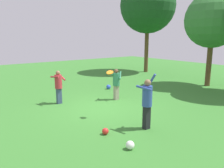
{
  "coord_description": "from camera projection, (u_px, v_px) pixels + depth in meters",
  "views": [
    {
      "loc": [
        8.08,
        -5.59,
        3.15
      ],
      "look_at": [
        0.06,
        0.49,
        1.05
      ],
      "focal_mm": 36.34,
      "sensor_mm": 36.0,
      "label": 1
    }
  ],
  "objects": [
    {
      "name": "ground_plane",
      "position": [
        102.0,
        108.0,
        10.25
      ],
      "size": [
        40.0,
        40.0,
        0.0
      ],
      "primitive_type": "plane",
      "color": "#387A2D"
    },
    {
      "name": "person_thrower",
      "position": [
        147.0,
        100.0,
        7.72
      ],
      "size": [
        0.62,
        0.56,
        1.94
      ],
      "rotation": [
        0.0,
        0.0,
        -2.96
      ],
      "color": "black",
      "rests_on": "ground_plane"
    },
    {
      "name": "person_catcher",
      "position": [
        58.0,
        84.0,
        10.74
      ],
      "size": [
        0.65,
        0.61,
        1.6
      ],
      "rotation": [
        0.0,
        0.0,
        0.27
      ],
      "color": "#38476B",
      "rests_on": "ground_plane"
    },
    {
      "name": "person_bystander",
      "position": [
        116.0,
        82.0,
        11.43
      ],
      "size": [
        0.71,
        0.71,
        1.57
      ],
      "rotation": [
        0.0,
        0.0,
        -0.76
      ],
      "color": "gray",
      "rests_on": "ground_plane"
    },
    {
      "name": "frisbee",
      "position": [
        110.0,
        72.0,
        8.72
      ],
      "size": [
        0.37,
        0.37,
        0.13
      ],
      "color": "orange"
    },
    {
      "name": "ball_white",
      "position": [
        130.0,
        145.0,
        6.45
      ],
      "size": [
        0.25,
        0.25,
        0.25
      ],
      "primitive_type": "sphere",
      "color": "white",
      "rests_on": "ground_plane"
    },
    {
      "name": "ball_blue",
      "position": [
        108.0,
        87.0,
        13.91
      ],
      "size": [
        0.28,
        0.28,
        0.28
      ],
      "primitive_type": "sphere",
      "color": "blue",
      "rests_on": "ground_plane"
    },
    {
      "name": "ball_red",
      "position": [
        105.0,
        131.0,
        7.44
      ],
      "size": [
        0.22,
        0.22,
        0.22
      ],
      "primitive_type": "sphere",
      "color": "red",
      "rests_on": "ground_plane"
    },
    {
      "name": "tree_center",
      "position": [
        213.0,
        20.0,
        14.08
      ],
      "size": [
        3.45,
        3.45,
        5.9
      ],
      "color": "brown",
      "rests_on": "ground_plane"
    },
    {
      "name": "tree_far_left",
      "position": [
        148.0,
        5.0,
        19.65
      ],
      "size": [
        4.83,
        4.83,
        8.26
      ],
      "color": "brown",
      "rests_on": "ground_plane"
    }
  ]
}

